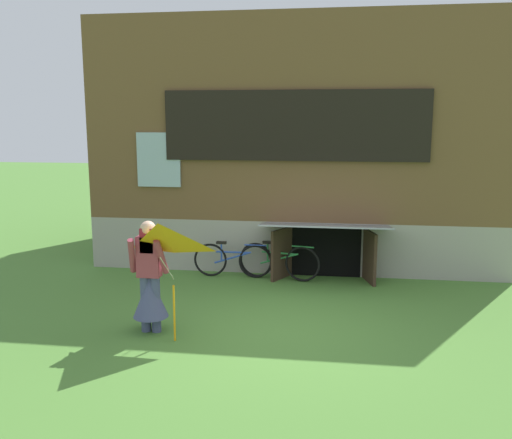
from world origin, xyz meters
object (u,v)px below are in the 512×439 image
(bicycle_green, at_px, (279,261))
(bicycle_blue, at_px, (233,260))
(person, at_px, (150,286))
(kite, at_px, (159,254))

(bicycle_green, bearing_deg, bicycle_blue, -169.75)
(person, bearing_deg, kite, -52.65)
(kite, bearing_deg, person, 121.09)
(kite, xyz_separation_m, bicycle_blue, (0.34, 3.60, -0.99))
(bicycle_blue, bearing_deg, bicycle_green, -1.66)
(person, distance_m, bicycle_blue, 3.13)
(kite, relative_size, bicycle_green, 1.00)
(person, distance_m, bicycle_green, 3.43)
(person, height_order, bicycle_green, person)
(kite, distance_m, bicycle_green, 3.92)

